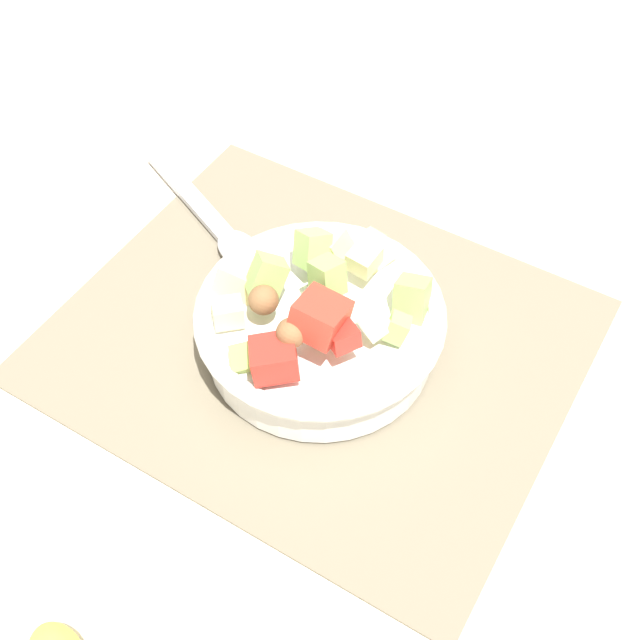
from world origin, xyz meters
The scene contains 4 objects.
ground_plane centered at (0.00, 0.00, 0.00)m, with size 2.40×2.40×0.00m, color silver.
placemat centered at (0.00, 0.00, 0.00)m, with size 0.44×0.37×0.01m, color #756B56.
salad_bowl centered at (0.01, -0.01, 0.04)m, with size 0.21×0.21×0.10m.
serving_spoon centered at (-0.15, 0.06, 0.01)m, with size 0.20×0.11×0.01m.
Camera 1 is at (0.23, -0.38, 0.58)m, focal length 46.23 mm.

